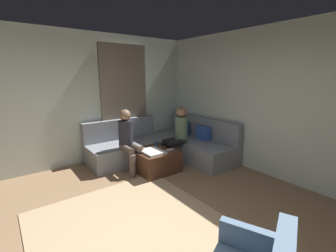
% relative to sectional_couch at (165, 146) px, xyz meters
% --- Properties ---
extents(ground_plane, '(6.00, 6.00, 0.10)m').
position_rel_sectional_couch_xyz_m(ground_plane, '(2.08, -1.88, -0.33)').
color(ground_plane, '#8C6B4C').
extents(wall_back, '(6.00, 0.12, 2.70)m').
position_rel_sectional_couch_xyz_m(wall_back, '(2.08, 1.06, 1.07)').
color(wall_back, silver).
rests_on(wall_back, ground_plane).
extents(wall_left, '(0.12, 6.00, 2.70)m').
position_rel_sectional_couch_xyz_m(wall_left, '(-0.86, -1.88, 1.07)').
color(wall_left, silver).
rests_on(wall_left, ground_plane).
extents(curtain_panel, '(0.06, 1.10, 2.50)m').
position_rel_sectional_couch_xyz_m(curtain_panel, '(-0.76, -0.58, 0.97)').
color(curtain_panel, '#726659').
rests_on(curtain_panel, ground_plane).
extents(area_rug, '(2.60, 2.20, 0.01)m').
position_rel_sectional_couch_xyz_m(area_rug, '(1.88, -1.78, -0.27)').
color(area_rug, tan).
rests_on(area_rug, ground_plane).
extents(sectional_couch, '(2.10, 2.55, 0.87)m').
position_rel_sectional_couch_xyz_m(sectional_couch, '(0.00, 0.00, 0.00)').
color(sectional_couch, gray).
rests_on(sectional_couch, ground_plane).
extents(ottoman, '(0.76, 0.76, 0.42)m').
position_rel_sectional_couch_xyz_m(ottoman, '(0.47, -0.58, -0.07)').
color(ottoman, '#4C2D1E').
rests_on(ottoman, ground_plane).
extents(folded_blanket, '(0.44, 0.36, 0.04)m').
position_rel_sectional_couch_xyz_m(folded_blanket, '(0.57, -0.70, 0.16)').
color(folded_blanket, white).
rests_on(folded_blanket, ottoman).
extents(coffee_mug, '(0.08, 0.08, 0.10)m').
position_rel_sectional_couch_xyz_m(coffee_mug, '(0.25, -0.40, 0.19)').
color(coffee_mug, '#334C72').
rests_on(coffee_mug, ottoman).
extents(game_remote, '(0.05, 0.15, 0.02)m').
position_rel_sectional_couch_xyz_m(game_remote, '(0.65, -0.36, 0.15)').
color(game_remote, white).
rests_on(game_remote, ottoman).
extents(person_on_couch_back, '(0.30, 0.60, 1.20)m').
position_rel_sectional_couch_xyz_m(person_on_couch_back, '(0.39, 0.06, 0.38)').
color(person_on_couch_back, black).
rests_on(person_on_couch_back, ground_plane).
extents(person_on_couch_side, '(0.60, 0.30, 1.20)m').
position_rel_sectional_couch_xyz_m(person_on_couch_side, '(0.15, -0.98, 0.38)').
color(person_on_couch_side, brown).
rests_on(person_on_couch_side, ground_plane).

